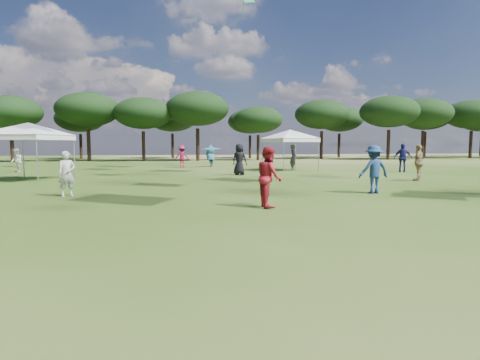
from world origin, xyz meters
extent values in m
cylinder|color=black|center=(-15.51, 44.30, 1.57)|extent=(0.36, 0.36, 3.14)
ellipsoid|color=black|center=(-15.51, 44.30, 5.03)|extent=(6.11, 6.11, 3.29)
cylinder|color=black|center=(-8.39, 45.81, 1.73)|extent=(0.40, 0.40, 3.46)
ellipsoid|color=black|center=(-8.39, 45.81, 5.54)|extent=(6.73, 6.73, 3.63)
cylinder|color=black|center=(-2.58, 44.63, 1.61)|extent=(0.37, 0.37, 3.21)
ellipsoid|color=black|center=(-2.58, 44.63, 5.14)|extent=(6.24, 6.24, 3.36)
cylinder|color=black|center=(3.26, 44.18, 1.78)|extent=(0.41, 0.41, 3.56)
ellipsoid|color=black|center=(3.26, 44.18, 5.69)|extent=(6.91, 6.91, 3.73)
cylinder|color=black|center=(10.19, 44.51, 1.44)|extent=(0.33, 0.33, 2.88)
ellipsoid|color=black|center=(10.19, 44.51, 4.61)|extent=(5.60, 5.60, 3.02)
cylinder|color=black|center=(18.96, 46.98, 1.72)|extent=(0.39, 0.39, 3.44)
ellipsoid|color=black|center=(18.96, 46.98, 5.51)|extent=(6.69, 6.69, 3.60)
cylinder|color=black|center=(25.77, 43.05, 1.77)|extent=(0.40, 0.40, 3.53)
ellipsoid|color=black|center=(25.77, 43.05, 5.65)|extent=(6.86, 6.86, 3.70)
cylinder|color=black|center=(30.65, 43.46, 1.73)|extent=(0.40, 0.40, 3.47)
ellipsoid|color=black|center=(30.65, 43.46, 5.55)|extent=(6.74, 6.74, 3.63)
cylinder|color=black|center=(39.22, 45.46, 1.79)|extent=(0.41, 0.41, 3.57)
ellipsoid|color=black|center=(39.22, 45.46, 5.72)|extent=(6.94, 6.94, 3.74)
cylinder|color=black|center=(-10.52, 53.31, 1.56)|extent=(0.36, 0.36, 3.11)
ellipsoid|color=black|center=(-10.52, 53.31, 4.98)|extent=(6.05, 6.05, 3.26)
cylinder|color=black|center=(0.83, 52.52, 1.60)|extent=(0.37, 0.37, 3.20)
ellipsoid|color=black|center=(0.83, 52.52, 5.12)|extent=(6.21, 6.21, 3.35)
cylinder|color=black|center=(10.82, 51.34, 1.50)|extent=(0.34, 0.34, 2.99)
ellipsoid|color=black|center=(10.82, 51.34, 4.79)|extent=(5.81, 5.81, 3.13)
cylinder|color=black|center=(23.62, 51.75, 1.66)|extent=(0.38, 0.38, 3.31)
ellipsoid|color=black|center=(23.62, 51.75, 5.30)|extent=(6.43, 6.43, 3.47)
cylinder|color=black|center=(37.30, 52.12, 1.82)|extent=(0.42, 0.42, 3.64)
ellipsoid|color=black|center=(37.30, 52.12, 5.82)|extent=(7.06, 7.06, 3.81)
cylinder|color=gray|center=(-6.47, 19.48, 1.09)|extent=(0.06, 0.06, 2.18)
cylinder|color=gray|center=(-8.19, 23.33, 1.09)|extent=(0.06, 0.06, 2.18)
cylinder|color=gray|center=(-5.40, 22.26, 1.09)|extent=(0.06, 0.06, 2.18)
cube|color=silver|center=(-7.33, 21.40, 2.13)|extent=(4.06, 4.06, 0.25)
pyramid|color=silver|center=(-7.33, 21.40, 2.85)|extent=(5.97, 5.97, 0.60)
cylinder|color=gray|center=(6.81, 24.51, 1.06)|extent=(0.06, 0.06, 2.13)
cylinder|color=gray|center=(9.49, 25.21, 1.06)|extent=(0.06, 0.06, 2.13)
cylinder|color=gray|center=(6.11, 27.19, 1.06)|extent=(0.06, 0.06, 2.13)
cylinder|color=gray|center=(8.79, 27.88, 1.06)|extent=(0.06, 0.06, 2.13)
cube|color=silver|center=(7.80, 26.20, 2.08)|extent=(3.57, 3.57, 0.25)
pyramid|color=silver|center=(7.80, 26.20, 2.80)|extent=(5.76, 5.76, 0.60)
imported|color=navy|center=(14.41, 23.09, 0.92)|extent=(1.16, 0.96, 1.85)
imported|color=#9A7B54|center=(11.39, 17.28, 0.90)|extent=(1.08, 1.03, 1.80)
imported|color=navy|center=(6.59, 13.14, 0.88)|extent=(1.16, 0.70, 1.76)
imported|color=black|center=(3.58, 22.86, 0.92)|extent=(1.07, 0.99, 1.83)
imported|color=#343238|center=(8.04, 26.16, 0.89)|extent=(0.69, 0.78, 1.79)
imported|color=#275B77|center=(3.02, 31.79, 0.91)|extent=(2.14, 1.84, 1.81)
imported|color=#A31B3E|center=(0.76, 31.43, 0.85)|extent=(1.18, 0.79, 1.71)
imported|color=maroon|center=(1.96, 10.76, 0.86)|extent=(0.68, 0.86, 1.73)
imported|color=silver|center=(-9.98, 27.91, 0.76)|extent=(0.87, 0.93, 1.52)
imported|color=beige|center=(-4.19, 14.52, 0.78)|extent=(0.67, 0.57, 1.56)
camera|label=1|loc=(-1.12, -0.13, 1.77)|focal=30.00mm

